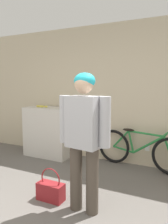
{
  "coord_description": "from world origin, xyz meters",
  "views": [
    {
      "loc": [
        1.22,
        -1.2,
        1.49
      ],
      "look_at": [
        0.15,
        0.97,
        1.18
      ],
      "focal_mm": 35.0,
      "sensor_mm": 36.0,
      "label": 1
    }
  ],
  "objects_px": {
    "banana": "(42,106)",
    "person": "(84,131)",
    "bicycle": "(140,150)",
    "handbag": "(51,191)"
  },
  "relations": [
    {
      "from": "person",
      "to": "bicycle",
      "type": "xyz_separation_m",
      "value": [
        0.31,
        1.6,
        -0.62
      ]
    },
    {
      "from": "handbag",
      "to": "banana",
      "type": "bearing_deg",
      "value": 129.83
    },
    {
      "from": "banana",
      "to": "person",
      "type": "bearing_deg",
      "value": -40.76
    },
    {
      "from": "banana",
      "to": "handbag",
      "type": "xyz_separation_m",
      "value": [
        1.19,
        -1.43,
        -0.91
      ]
    },
    {
      "from": "person",
      "to": "banana",
      "type": "xyz_separation_m",
      "value": [
        -1.68,
        1.45,
        0.08
      ]
    },
    {
      "from": "bicycle",
      "to": "banana",
      "type": "xyz_separation_m",
      "value": [
        -1.99,
        -0.15,
        0.69
      ]
    },
    {
      "from": "bicycle",
      "to": "handbag",
      "type": "relative_size",
      "value": 3.88
    },
    {
      "from": "person",
      "to": "handbag",
      "type": "bearing_deg",
      "value": -174.04
    },
    {
      "from": "bicycle",
      "to": "handbag",
      "type": "height_order",
      "value": "bicycle"
    },
    {
      "from": "person",
      "to": "banana",
      "type": "bearing_deg",
      "value": 147.51
    }
  ]
}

